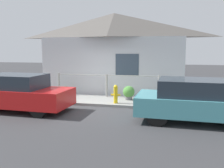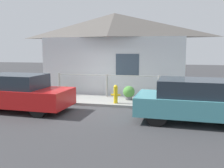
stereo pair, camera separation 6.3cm
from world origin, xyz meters
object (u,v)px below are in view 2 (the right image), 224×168
Objects in this scene: car_left at (19,93)px; potted_plant_by_fence at (66,91)px; fire_hydrant at (116,94)px; potted_plant_near_hydrant at (129,92)px; car_right at (195,101)px.

car_left reaches higher than potted_plant_by_fence.
potted_plant_near_hydrant is at bearing 64.55° from fire_hydrant.
car_left is 4.51m from potted_plant_near_hydrant.
potted_plant_by_fence is at bearing 76.28° from car_left.
fire_hydrant is at bearing -21.40° from potted_plant_by_fence.
car_left is at bearing -105.29° from potted_plant_by_fence.
car_left reaches higher than fire_hydrant.
car_right is 6.19m from potted_plant_by_fence.
potted_plant_by_fence is at bearing 155.92° from car_right.
fire_hydrant is at bearing -115.45° from potted_plant_near_hydrant.
car_left is 6.31m from car_right.
car_right is at bearing -25.51° from potted_plant_by_fence.
car_left is 2.78m from potted_plant_by_fence.
fire_hydrant reaches higher than potted_plant_near_hydrant.
car_left is 8.49× the size of potted_plant_by_fence.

